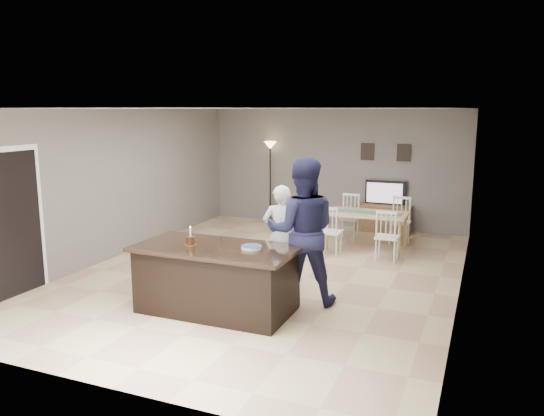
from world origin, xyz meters
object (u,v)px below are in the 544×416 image
at_px(tv_console, 383,218).
at_px(dining_table, 367,219).
at_px(television, 385,193).
at_px(man, 302,231).
at_px(floor_lamp, 270,160).
at_px(plate_stack, 251,247).
at_px(woman, 281,235).
at_px(birthday_cake, 191,240).
at_px(kitchen_island, 216,279).

relative_size(tv_console, dining_table, 0.69).
height_order(television, man, man).
xyz_separation_m(man, floor_lamp, (-2.48, 4.84, 0.47)).
relative_size(television, plate_stack, 3.36).
height_order(woman, floor_lamp, floor_lamp).
bearing_deg(birthday_cake, woman, 61.71).
distance_m(dining_table, floor_lamp, 3.27).
bearing_deg(birthday_cake, plate_stack, 8.10).
height_order(tv_console, television, television).
relative_size(kitchen_island, birthday_cake, 8.53).
xyz_separation_m(birthday_cake, dining_table, (1.51, 4.03, -0.36)).
xyz_separation_m(television, floor_lamp, (-2.73, -0.05, 0.64)).
distance_m(tv_console, television, 0.57).
bearing_deg(plate_stack, woman, 93.66).
height_order(plate_stack, dining_table, plate_stack).
height_order(man, dining_table, man).
bearing_deg(tv_console, television, 90.00).
distance_m(kitchen_island, plate_stack, 0.68).
relative_size(birthday_cake, floor_lamp, 0.13).
height_order(woman, dining_table, woman).
xyz_separation_m(plate_stack, floor_lamp, (-2.02, 5.52, 0.58)).
bearing_deg(kitchen_island, birthday_cake, -171.29).
xyz_separation_m(woman, floor_lamp, (-1.93, 4.24, 0.72)).
bearing_deg(television, birthday_cake, 74.79).
relative_size(television, floor_lamp, 0.47).
height_order(tv_console, birthday_cake, birthday_cake).
xyz_separation_m(kitchen_island, birthday_cake, (-0.35, -0.05, 0.51)).
xyz_separation_m(kitchen_island, woman, (0.41, 1.35, 0.33)).
bearing_deg(television, woman, 79.53).
bearing_deg(tv_console, kitchen_island, -102.16).
bearing_deg(plate_stack, kitchen_island, -172.33).
height_order(television, floor_lamp, floor_lamp).
relative_size(kitchen_island, woman, 1.37).
bearing_deg(dining_table, floor_lamp, 149.32).
height_order(kitchen_island, birthday_cake, birthday_cake).
bearing_deg(woman, man, 116.33).
xyz_separation_m(woman, birthday_cake, (-0.76, -1.40, 0.18)).
bearing_deg(plate_stack, man, 55.93).
relative_size(television, birthday_cake, 3.63).
bearing_deg(birthday_cake, tv_console, 74.61).
distance_m(tv_console, birthday_cake, 5.87).
bearing_deg(dining_table, birthday_cake, -110.23).
height_order(tv_console, woman, woman).
bearing_deg(kitchen_island, woman, 73.22).
xyz_separation_m(television, dining_table, (-0.04, -1.67, -0.27)).
xyz_separation_m(birthday_cake, floor_lamp, (-1.18, 5.64, 0.54)).
distance_m(plate_stack, floor_lamp, 5.91).
relative_size(tv_console, birthday_cake, 4.76).
distance_m(television, woman, 4.36).
bearing_deg(plate_stack, dining_table, 80.22).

